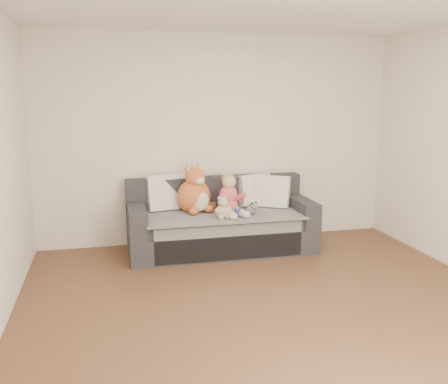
# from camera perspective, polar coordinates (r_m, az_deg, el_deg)

# --- Properties ---
(room_shell) EXTENTS (5.00, 5.00, 5.00)m
(room_shell) POSITION_cam_1_polar(r_m,az_deg,el_deg) (4.32, 5.43, 3.52)
(room_shell) COLOR brown
(room_shell) RESTS_ON ground
(sofa) EXTENTS (2.20, 0.94, 0.85)m
(sofa) POSITION_cam_1_polar(r_m,az_deg,el_deg) (6.04, -0.42, -3.75)
(sofa) COLOR #29282E
(sofa) RESTS_ON ground
(cushion_left) EXTENTS (0.51, 0.30, 0.45)m
(cushion_left) POSITION_cam_1_polar(r_m,az_deg,el_deg) (6.10, -6.59, -0.01)
(cushion_left) COLOR white
(cushion_left) RESTS_ON sofa
(cushion_right_back) EXTENTS (0.47, 0.32, 0.41)m
(cushion_right_back) POSITION_cam_1_polar(r_m,az_deg,el_deg) (6.32, 3.52, 0.26)
(cushion_right_back) COLOR white
(cushion_right_back) RESTS_ON sofa
(cushion_right_front) EXTENTS (0.47, 0.39, 0.41)m
(cushion_right_front) POSITION_cam_1_polar(r_m,az_deg,el_deg) (6.24, 5.49, 0.09)
(cushion_right_front) COLOR white
(cushion_right_front) RESTS_ON sofa
(toddler) EXTENTS (0.34, 0.49, 0.48)m
(toddler) POSITION_cam_1_polar(r_m,az_deg,el_deg) (5.86, 0.68, -0.59)
(toddler) COLOR #DC4D5C
(toddler) RESTS_ON sofa
(plush_cat) EXTENTS (0.49, 0.49, 0.61)m
(plush_cat) POSITION_cam_1_polar(r_m,az_deg,el_deg) (5.96, -3.34, -0.15)
(plush_cat) COLOR #C3632B
(plush_cat) RESTS_ON sofa
(teddy_bear) EXTENTS (0.21, 0.16, 0.27)m
(teddy_bear) POSITION_cam_1_polar(r_m,az_deg,el_deg) (5.66, -0.12, -1.99)
(teddy_bear) COLOR tan
(teddy_bear) RESTS_ON sofa
(plush_cow) EXTENTS (0.13, 0.20, 0.16)m
(plush_cow) POSITION_cam_1_polar(r_m,az_deg,el_deg) (5.87, 3.18, -1.90)
(plush_cow) COLOR white
(plush_cow) RESTS_ON sofa
(sippy_cup) EXTENTS (0.12, 0.08, 0.13)m
(sippy_cup) POSITION_cam_1_polar(r_m,az_deg,el_deg) (5.74, 1.54, -2.18)
(sippy_cup) COLOR #3C3187
(sippy_cup) RESTS_ON sofa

